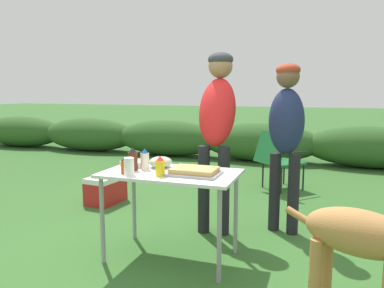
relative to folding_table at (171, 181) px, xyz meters
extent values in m
plane|color=#336028|center=(0.00, 0.00, -0.66)|extent=(60.00, 60.00, 0.00)
ellipsoid|color=#2D5623|center=(-6.00, 4.65, -0.28)|extent=(2.40, 0.90, 0.76)
ellipsoid|color=#2D5623|center=(-4.00, 4.65, -0.28)|extent=(2.40, 0.90, 0.76)
ellipsoid|color=#2D5623|center=(-2.00, 4.65, -0.28)|extent=(2.40, 0.90, 0.76)
ellipsoid|color=#2D5623|center=(0.00, 4.65, -0.28)|extent=(2.40, 0.90, 0.76)
ellipsoid|color=#2D5623|center=(2.00, 4.65, -0.28)|extent=(2.40, 0.90, 0.76)
cube|color=silver|center=(0.00, 0.00, 0.06)|extent=(1.10, 0.64, 0.02)
cylinder|color=gray|center=(-0.49, -0.27, -0.31)|extent=(0.04, 0.04, 0.71)
cylinder|color=gray|center=(0.49, -0.27, -0.31)|extent=(0.04, 0.04, 0.71)
cylinder|color=gray|center=(-0.49, 0.27, -0.31)|extent=(0.04, 0.04, 0.71)
cylinder|color=gray|center=(0.49, 0.27, -0.31)|extent=(0.04, 0.04, 0.71)
cube|color=#9E9EA3|center=(0.22, -0.03, 0.09)|extent=(0.40, 0.30, 0.02)
cube|color=tan|center=(0.22, -0.03, 0.11)|extent=(0.35, 0.25, 0.04)
cylinder|color=white|center=(-0.40, 0.12, 0.10)|extent=(0.24, 0.24, 0.05)
ellipsoid|color=#ADBC99|center=(-0.15, 0.14, 0.12)|extent=(0.20, 0.20, 0.10)
cylinder|color=white|center=(-0.26, -0.22, 0.15)|extent=(0.08, 0.08, 0.14)
cylinder|color=yellow|center=(-0.02, -0.16, 0.14)|extent=(0.07, 0.07, 0.12)
cone|color=red|center=(-0.02, -0.16, 0.22)|extent=(0.06, 0.06, 0.03)
cylinder|color=#CC4214|center=(-0.33, -0.17, 0.13)|extent=(0.06, 0.06, 0.11)
cone|color=black|center=(-0.33, -0.17, 0.20)|extent=(0.05, 0.05, 0.03)
cylinder|color=#562314|center=(-0.32, -0.04, 0.15)|extent=(0.08, 0.08, 0.15)
cone|color=black|center=(-0.32, -0.04, 0.25)|extent=(0.07, 0.07, 0.04)
cylinder|color=silver|center=(-0.24, 0.02, 0.15)|extent=(0.07, 0.07, 0.14)
cone|color=#194793|center=(-0.24, 0.02, 0.24)|extent=(0.06, 0.06, 0.04)
cylinder|color=black|center=(0.08, 0.64, -0.23)|extent=(0.12, 0.12, 0.87)
cylinder|color=black|center=(0.28, 0.65, -0.23)|extent=(0.12, 0.12, 0.87)
ellipsoid|color=red|center=(0.18, 0.78, 0.53)|extent=(0.39, 0.52, 0.75)
sphere|color=#936B4C|center=(0.17, 0.91, 0.98)|extent=(0.24, 0.24, 0.24)
ellipsoid|color=#333338|center=(0.17, 0.91, 1.05)|extent=(0.25, 0.25, 0.14)
cylinder|color=black|center=(0.74, 0.94, -0.27)|extent=(0.11, 0.11, 0.79)
cylinder|color=black|center=(0.92, 0.89, -0.27)|extent=(0.11, 0.11, 0.79)
ellipsoid|color=navy|center=(0.83, 0.91, 0.44)|extent=(0.40, 0.33, 0.64)
sphere|color=brown|center=(0.83, 0.91, 0.87)|extent=(0.22, 0.22, 0.22)
ellipsoid|color=#993823|center=(0.83, 0.91, 0.93)|extent=(0.23, 0.23, 0.13)
cylinder|color=#B27A42|center=(1.22, -0.33, -0.41)|extent=(0.08, 0.08, 0.51)
cylinder|color=#B27A42|center=(1.16, -0.49, -0.41)|extent=(0.08, 0.08, 0.51)
ellipsoid|color=#B27A42|center=(1.38, -0.48, -0.08)|extent=(0.69, 0.49, 0.28)
cylinder|color=#B27A42|center=(1.05, -0.35, -0.07)|extent=(0.20, 0.12, 0.11)
cube|color=#19602D|center=(0.65, 2.60, -0.28)|extent=(0.65, 0.65, 0.03)
cube|color=#19602D|center=(0.46, 2.40, -0.05)|extent=(0.45, 0.43, 0.44)
cylinder|color=black|center=(0.37, 2.59, -0.47)|extent=(0.02, 0.02, 0.38)
cylinder|color=black|center=(0.66, 2.32, -0.47)|extent=(0.02, 0.02, 0.38)
cylinder|color=black|center=(0.64, 2.88, -0.47)|extent=(0.02, 0.02, 0.38)
cylinder|color=black|center=(0.94, 2.61, -0.47)|extent=(0.02, 0.02, 0.38)
cylinder|color=black|center=(0.49, 2.76, -0.10)|extent=(0.30, 0.32, 0.02)
cylinder|color=black|center=(0.82, 2.44, -0.10)|extent=(0.30, 0.32, 0.02)
cube|color=#B21E1E|center=(-1.38, 1.17, -0.52)|extent=(0.37, 0.51, 0.28)
cube|color=silver|center=(-1.38, 1.17, -0.35)|extent=(0.37, 0.51, 0.06)
camera|label=1|loc=(1.16, -2.77, 0.74)|focal=35.00mm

